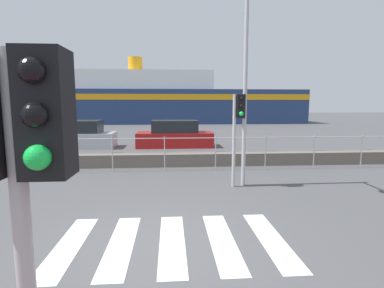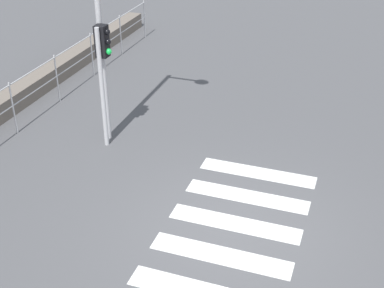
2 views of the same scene
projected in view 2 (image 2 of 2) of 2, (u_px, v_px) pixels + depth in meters
ground_plane at (232, 231)px, 9.45m from camera, size 160.00×160.00×0.00m
crosswalk at (235, 223)px, 9.64m from camera, size 4.05×2.40×0.01m
traffic_light_far at (102, 60)px, 11.26m from camera, size 0.34×0.32×2.73m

